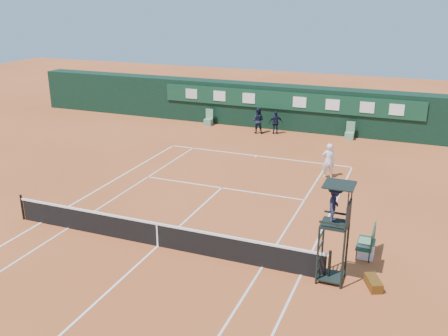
# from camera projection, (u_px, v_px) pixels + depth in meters

# --- Properties ---
(ground) EXTENTS (90.00, 90.00, 0.00)m
(ground) POSITION_uv_depth(u_px,v_px,m) (158.00, 246.00, 18.75)
(ground) COLOR #B9582B
(ground) RESTS_ON ground
(court_lines) EXTENTS (11.05, 23.85, 0.01)m
(court_lines) POSITION_uv_depth(u_px,v_px,m) (158.00, 246.00, 18.75)
(court_lines) COLOR white
(court_lines) RESTS_ON ground
(tennis_net) EXTENTS (12.90, 0.10, 1.10)m
(tennis_net) POSITION_uv_depth(u_px,v_px,m) (157.00, 234.00, 18.58)
(tennis_net) COLOR black
(tennis_net) RESTS_ON ground
(back_wall) EXTENTS (40.00, 1.65, 3.00)m
(back_wall) POSITION_uv_depth(u_px,v_px,m) (288.00, 107.00, 34.67)
(back_wall) COLOR black
(back_wall) RESTS_ON ground
(linesman_chair_left) EXTENTS (0.55, 0.50, 1.15)m
(linesman_chair_left) POSITION_uv_depth(u_px,v_px,m) (209.00, 121.00, 35.89)
(linesman_chair_left) COLOR #5B8B69
(linesman_chair_left) RESTS_ON ground
(linesman_chair_right) EXTENTS (0.55, 0.50, 1.15)m
(linesman_chair_right) POSITION_uv_depth(u_px,v_px,m) (350.00, 134.00, 32.39)
(linesman_chair_right) COLOR #61946E
(linesman_chair_right) RESTS_ON ground
(umpire_chair) EXTENTS (0.96, 0.95, 3.42)m
(umpire_chair) POSITION_uv_depth(u_px,v_px,m) (335.00, 212.00, 15.72)
(umpire_chair) COLOR black
(umpire_chair) RESTS_ON ground
(player_bench) EXTENTS (0.56, 1.20, 1.10)m
(player_bench) POSITION_uv_depth(u_px,v_px,m) (369.00, 240.00, 17.91)
(player_bench) COLOR #193E29
(player_bench) RESTS_ON ground
(tennis_bag) EXTENTS (0.68, 0.92, 0.32)m
(tennis_bag) POSITION_uv_depth(u_px,v_px,m) (373.00, 283.00, 16.07)
(tennis_bag) COLOR black
(tennis_bag) RESTS_ON ground
(cooler) EXTENTS (0.57, 0.57, 0.65)m
(cooler) POSITION_uv_depth(u_px,v_px,m) (366.00, 249.00, 17.88)
(cooler) COLOR white
(cooler) RESTS_ON ground
(tennis_ball) EXTENTS (0.07, 0.07, 0.07)m
(tennis_ball) POSITION_uv_depth(u_px,v_px,m) (287.00, 198.00, 23.06)
(tennis_ball) COLOR #C2DC33
(tennis_ball) RESTS_ON ground
(player) EXTENTS (0.77, 0.63, 1.82)m
(player) POSITION_uv_depth(u_px,v_px,m) (328.00, 161.00, 25.47)
(player) COLOR white
(player) RESTS_ON ground
(ball_kid_left) EXTENTS (0.94, 0.78, 1.75)m
(ball_kid_left) POSITION_uv_depth(u_px,v_px,m) (258.00, 120.00, 33.64)
(ball_kid_left) COLOR black
(ball_kid_left) RESTS_ON ground
(ball_kid_right) EXTENTS (0.98, 0.78, 1.56)m
(ball_kid_right) POSITION_uv_depth(u_px,v_px,m) (276.00, 123.00, 33.49)
(ball_kid_right) COLOR black
(ball_kid_right) RESTS_ON ground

